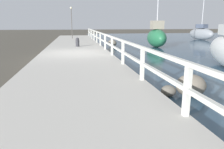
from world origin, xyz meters
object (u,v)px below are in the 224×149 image
object	(u,v)px
dock_lamp	(71,17)
sailboat_gray	(201,33)
mooring_bollard	(77,42)
sailboat_green	(157,37)

from	to	relation	value
dock_lamp	sailboat_gray	xyz separation A→B (m)	(15.13, 0.30, -1.80)
mooring_bollard	sailboat_gray	distance (m)	17.19
mooring_bollard	sailboat_green	xyz separation A→B (m)	(6.46, 1.89, 0.19)
sailboat_gray	mooring_bollard	bearing A→B (deg)	-163.75
mooring_bollard	dock_lamp	bearing A→B (deg)	92.70
dock_lamp	sailboat_gray	world-z (taller)	sailboat_gray
sailboat_green	sailboat_gray	bearing A→B (deg)	42.48
dock_lamp	sailboat_green	size ratio (longest dim) A/B	0.47
mooring_bollard	dock_lamp	size ratio (longest dim) A/B	0.19
mooring_bollard	sailboat_green	bearing A→B (deg)	16.33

